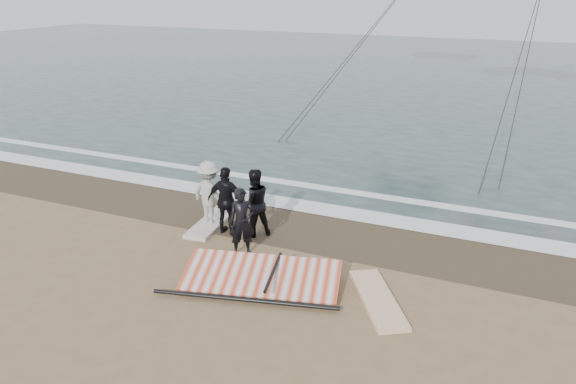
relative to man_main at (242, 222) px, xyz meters
name	(u,v)px	position (x,y,z in m)	size (l,w,h in m)	color
ground	(234,313)	(1.07, -2.41, -0.87)	(120.00, 120.00, 0.00)	#8C704C
sea	(460,75)	(1.07, 30.59, -0.86)	(120.00, 54.00, 0.02)	#233838
wet_sand	(314,229)	(1.07, 2.09, -0.86)	(120.00, 2.80, 0.01)	#4C3D2B
foam_near	(331,210)	(1.07, 3.49, -0.84)	(120.00, 0.90, 0.01)	white
foam_far	(349,192)	(1.07, 5.19, -0.84)	(120.00, 0.45, 0.01)	white
man_main	(242,222)	(0.00, 0.00, 0.00)	(0.63, 0.42, 1.74)	black
board_white	(378,299)	(3.66, -0.77, -0.82)	(0.67, 2.40, 0.10)	silver
board_cream	(213,221)	(-1.68, 1.38, -0.82)	(0.66, 2.46, 0.10)	beige
trio_cluster	(228,198)	(-1.01, 1.12, 0.06)	(2.64, 1.16, 1.87)	black
sail_rig	(261,276)	(1.06, -1.11, -0.68)	(3.93, 2.46, 0.49)	black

